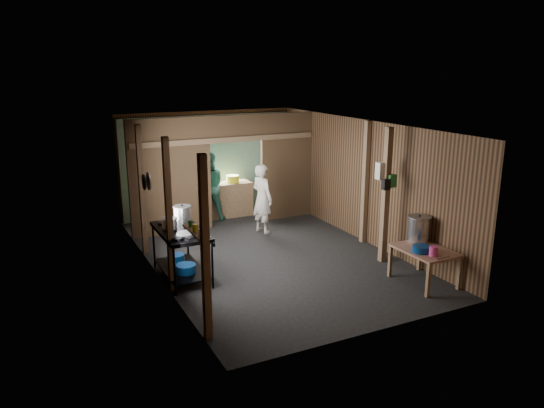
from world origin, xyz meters
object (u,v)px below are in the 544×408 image
stock_pot (419,229)px  pink_bucket (433,251)px  gas_range (182,254)px  cook (262,199)px  stove_pot_large (182,215)px  prep_table (424,266)px  yellow_tub (233,179)px

stock_pot → pink_bucket: size_ratio=2.86×
gas_range → stock_pot: bearing=-23.5°
cook → stock_pot: bearing=-174.3°
stove_pot_large → pink_bucket: (3.43, -2.83, -0.34)m
prep_table → stove_pot_large: stove_pot_large is taller
pink_bucket → cook: (-1.19, 4.15, 0.08)m
stove_pot_large → cook: bearing=30.6°
stove_pot_large → cook: cook is taller
stove_pot_large → cook: size_ratio=0.21×
gas_range → prep_table: gas_range is taller
stock_pot → cook: 3.75m
stock_pot → pink_bucket: bearing=-112.9°
prep_table → stove_pot_large: 4.41m
pink_bucket → yellow_tub: size_ratio=0.53×
gas_range → yellow_tub: yellow_tub is taller
stock_pot → pink_bucket: (-0.30, -0.71, -0.14)m
stock_pot → prep_table: bearing=-115.0°
pink_bucket → stove_pot_large: bearing=140.5°
gas_range → cook: cook is taller
stock_pot → cook: bearing=113.4°
yellow_tub → gas_range: bearing=-125.1°
stove_pot_large → cook: 2.61m
pink_bucket → yellow_tub: 5.87m
stock_pot → cook: size_ratio=0.31×
prep_table → pink_bucket: pink_bucket is taller
gas_range → stove_pot_large: size_ratio=4.58×
stove_pot_large → stock_pot: (3.73, -2.12, -0.20)m
yellow_tub → cook: bearing=-87.3°
stove_pot_large → pink_bucket: stove_pot_large is taller
prep_table → yellow_tub: yellow_tub is taller
cook → gas_range: bearing=108.3°
gas_range → cook: size_ratio=0.96×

